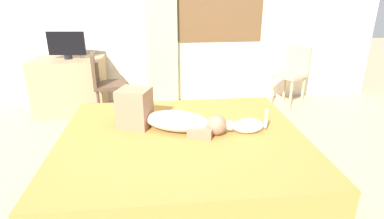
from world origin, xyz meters
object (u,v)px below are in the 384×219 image
Objects in this scene: desk at (71,86)px; chair_by_desk at (103,82)px; chair_spare at (293,71)px; bed at (183,160)px; tv_monitor at (66,45)px; person_lying at (166,117)px; cat at (246,126)px; cup at (82,54)px.

desk is 1.05× the size of chair_by_desk.
chair_by_desk is 2.60m from chair_spare.
chair_spare is (1.71, 1.81, 0.28)m from bed.
chair_spare is at bearing -0.94° from tv_monitor.
bed is 2.30× the size of desk.
chair_spare is (1.84, 1.66, -0.07)m from person_lying.
bed is at bearing 179.04° from cat.
desk is (-1.37, 1.86, 0.14)m from bed.
tv_monitor is at bearing 145.74° from chair_by_desk.
bed is 2.33m from cup.
chair_by_desk reaches higher than cup.
bed is at bearing -54.10° from tv_monitor.
cat is 2.16m from chair_spare.
tv_monitor is 0.70m from chair_by_desk.
desk reaches higher than cat.
cat is 0.40× the size of desk.
chair_by_desk is 1.00× the size of chair_spare.
chair_spare reaches higher than cat.
cup reaches higher than person_lying.
cat is at bearing -123.01° from chair_spare.
chair_spare is at bearing -2.54° from cup.
cup is 2.91m from chair_spare.
person_lying is at bearing -137.88° from chair_spare.
desk is 3.08m from chair_spare.
person_lying is 0.68m from cat.
cat is 0.42× the size of chair_spare.
tv_monitor is at bearing 125.90° from bed.
tv_monitor reaches higher than cup.
bed is at bearing -58.57° from cup.
bed is at bearing -53.58° from desk.
person_lying is at bearing -59.55° from cup.
bed is 2.50m from chair_spare.
tv_monitor reaches higher than bed.
person_lying is 2.09m from cup.
chair_spare is at bearing 42.12° from person_lying.
tv_monitor reaches higher than chair_by_desk.
tv_monitor is (-1.87, 1.86, 0.39)m from cat.
bed is 5.79× the size of cat.
person_lying reaches higher than bed.
bed is 2.31m from desk.
desk is 1.87× the size of tv_monitor.
cat is 4.05× the size of cup.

